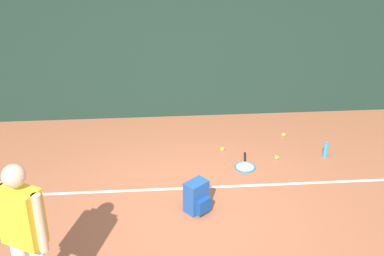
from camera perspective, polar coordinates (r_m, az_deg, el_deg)
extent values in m
plane|color=#9E5638|center=(6.80, 0.26, -9.08)|extent=(12.00, 12.00, 0.00)
cube|color=#192D23|center=(8.90, -1.31, 9.95)|extent=(10.00, 0.10, 2.88)
cube|color=white|center=(7.19, -0.05, -6.89)|extent=(9.00, 0.05, 0.00)
cube|color=yellow|center=(4.96, -19.00, -9.56)|extent=(0.46, 0.39, 0.60)
sphere|color=#D8A884|center=(4.73, -19.77, -5.20)|extent=(0.22, 0.22, 0.22)
cylinder|color=#D8A884|center=(4.83, -17.03, -10.40)|extent=(0.09, 0.09, 0.62)
cylinder|color=#D8A884|center=(5.10, -20.83, -8.93)|extent=(0.09, 0.09, 0.62)
cylinder|color=black|center=(7.98, 6.09, -3.38)|extent=(0.08, 0.30, 0.03)
torus|color=#1E72BF|center=(7.72, 6.10, -4.47)|extent=(0.37, 0.37, 0.02)
cylinder|color=#B2B2B2|center=(7.72, 6.10, -4.47)|extent=(0.32, 0.32, 0.00)
cube|color=#1E478C|center=(6.63, 0.48, -7.83)|extent=(0.36, 0.35, 0.44)
cube|color=navy|center=(6.59, 1.35, -8.89)|extent=(0.22, 0.20, 0.20)
sphere|color=#CCE033|center=(8.73, 10.46, -0.76)|extent=(0.07, 0.07, 0.07)
sphere|color=#CCE033|center=(8.00, 9.68, -3.36)|extent=(0.07, 0.07, 0.07)
sphere|color=#CCE033|center=(8.15, 3.48, -2.41)|extent=(0.07, 0.07, 0.07)
cylinder|color=#268CD8|center=(8.20, 15.07, -2.45)|extent=(0.07, 0.07, 0.24)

